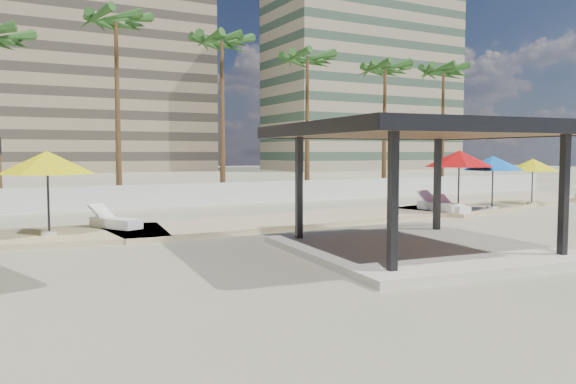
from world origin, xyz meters
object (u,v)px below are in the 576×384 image
object	(u,v)px
lounger_c	(439,206)
pavilion_central	(420,177)
umbrella_c	(459,159)
lounger_a	(115,222)
lounger_b	(451,207)

from	to	relation	value
lounger_c	pavilion_central	bearing A→B (deg)	132.21
umbrella_c	pavilion_central	bearing A→B (deg)	-141.20
pavilion_central	lounger_a	distance (m)	10.90
lounger_a	lounger_b	xyz separation A→B (m)	(14.72, -1.61, -0.02)
pavilion_central	lounger_b	distance (m)	10.54
pavilion_central	lounger_b	size ratio (longest dim) A/B	3.94
lounger_b	lounger_c	distance (m)	0.63
lounger_a	lounger_c	xyz separation A→B (m)	(14.54, -1.01, 0.02)
pavilion_central	umbrella_c	world-z (taller)	pavilion_central
umbrella_c	lounger_a	size ratio (longest dim) A/B	1.68
lounger_a	lounger_c	distance (m)	14.57
umbrella_c	lounger_c	world-z (taller)	umbrella_c
umbrella_c	lounger_b	distance (m)	2.26
umbrella_c	lounger_a	distance (m)	15.35
lounger_a	lounger_b	distance (m)	14.81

